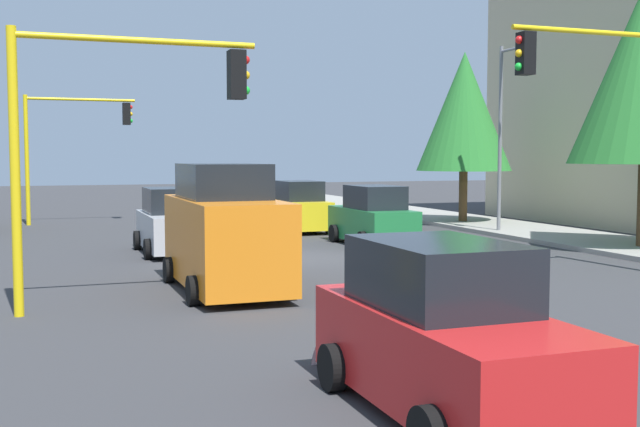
% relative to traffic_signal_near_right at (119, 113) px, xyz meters
% --- Properties ---
extents(ground_plane, '(120.00, 120.00, 0.00)m').
position_rel_traffic_signal_near_right_xyz_m(ground_plane, '(-6.00, 5.63, -3.75)').
color(ground_plane, '#353538').
extents(sidewalk_kerb, '(80.00, 4.00, 0.15)m').
position_rel_traffic_signal_near_right_xyz_m(sidewalk_kerb, '(-11.00, 16.13, -3.68)').
color(sidewalk_kerb, gray).
rests_on(sidewalk_kerb, ground).
extents(lane_arrow_near, '(2.40, 1.10, 1.10)m').
position_rel_traffic_signal_near_right_xyz_m(lane_arrow_near, '(5.51, 2.63, -3.75)').
color(lane_arrow_near, silver).
rests_on(lane_arrow_near, ground).
extents(traffic_signal_near_right, '(0.36, 4.59, 5.28)m').
position_rel_traffic_signal_near_right_xyz_m(traffic_signal_near_right, '(0.00, 0.00, 0.00)').
color(traffic_signal_near_right, yellow).
rests_on(traffic_signal_near_right, ground).
extents(traffic_signal_near_left, '(0.36, 4.59, 5.99)m').
position_rel_traffic_signal_near_right_xyz_m(traffic_signal_near_left, '(0.00, 11.38, 0.47)').
color(traffic_signal_near_left, yellow).
rests_on(traffic_signal_near_left, ground).
extents(traffic_signal_far_right, '(0.36, 4.59, 5.50)m').
position_rel_traffic_signal_near_right_xyz_m(traffic_signal_far_right, '(-20.00, -0.04, 0.15)').
color(traffic_signal_far_right, yellow).
rests_on(traffic_signal_far_right, ground).
extents(street_lamp_curbside, '(2.15, 0.28, 7.00)m').
position_rel_traffic_signal_near_right_xyz_m(street_lamp_curbside, '(-9.61, 14.83, 0.59)').
color(street_lamp_curbside, slate).
rests_on(street_lamp_curbside, ground).
extents(tree_roadside_mid, '(4.02, 4.02, 7.33)m').
position_rel_traffic_signal_near_right_xyz_m(tree_roadside_mid, '(-14.00, 15.63, 1.06)').
color(tree_roadside_mid, brown).
rests_on(tree_roadside_mid, ground).
extents(delivery_van_orange, '(4.80, 2.22, 2.77)m').
position_rel_traffic_signal_near_right_xyz_m(delivery_van_orange, '(-1.45, 2.35, -2.47)').
color(delivery_van_orange, orange).
rests_on(delivery_van_orange, ground).
extents(car_green, '(4.01, 1.94, 1.98)m').
position_rel_traffic_signal_near_right_xyz_m(car_green, '(-8.25, 8.88, -2.86)').
color(car_green, '#1E7238').
rests_on(car_green, ground).
extents(car_red, '(4.16, 1.99, 1.98)m').
position_rel_traffic_signal_near_right_xyz_m(car_red, '(7.47, 2.83, -2.86)').
color(car_red, red).
rests_on(car_red, ground).
extents(car_yellow, '(3.99, 1.96, 1.98)m').
position_rel_traffic_signal_near_right_xyz_m(car_yellow, '(-13.63, 8.05, -2.86)').
color(car_yellow, yellow).
rests_on(car_yellow, ground).
extents(car_silver, '(4.00, 2.03, 1.98)m').
position_rel_traffic_signal_near_right_xyz_m(car_silver, '(-8.45, 2.34, -2.86)').
color(car_silver, '#B2B5BA').
rests_on(car_silver, ground).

